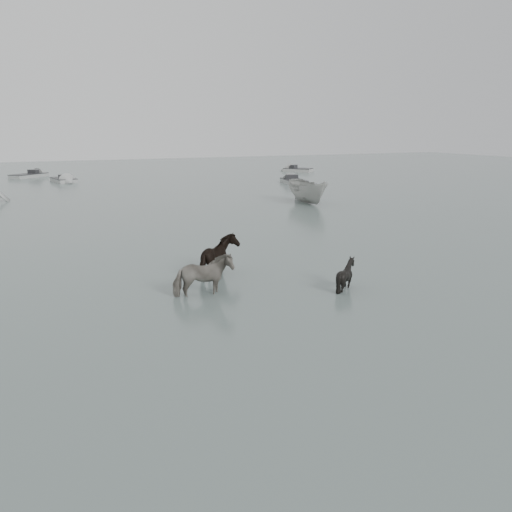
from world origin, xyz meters
name	(u,v)px	position (x,y,z in m)	size (l,w,h in m)	color
ground	(287,282)	(0.00, 0.00, 0.00)	(140.00, 140.00, 0.00)	#576763
pony_pinto	(203,272)	(-2.98, -0.25, 0.76)	(0.82, 1.79, 1.52)	black
pony_dark	(220,253)	(-1.77, 1.58, 0.80)	(1.58, 1.35, 1.59)	black
pony_black	(346,271)	(1.39, -1.36, 0.59)	(0.95, 1.07, 1.18)	black
boat_small	(308,190)	(9.48, 15.50, 0.88)	(1.71, 4.54, 1.75)	#A7A8A3
skiff_port	(294,179)	(14.36, 26.79, 0.38)	(5.11, 1.60, 0.75)	#A2A4A2
skiff_mid	(63,178)	(-5.00, 36.58, 0.38)	(4.70, 1.60, 0.75)	#9DA09D
skiff_star	(298,168)	(20.92, 38.12, 0.38)	(4.52, 1.60, 0.75)	#A7A7A2
skiff_far	(29,174)	(-8.04, 42.81, 0.38)	(5.31, 1.60, 0.75)	#9EA09D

